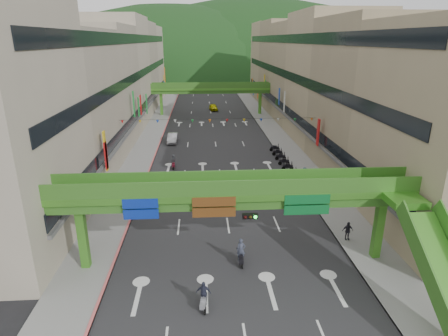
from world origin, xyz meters
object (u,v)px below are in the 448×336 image
(car_silver, at_px, (173,138))
(pedestrian_red, at_px, (315,191))
(scooter_rider_near, at_px, (241,253))
(overpass_near, at_px, (248,203))
(scooter_rider_mid, at_px, (265,179))
(car_yellow, at_px, (213,107))

(car_silver, bearing_deg, pedestrian_red, -53.62)
(scooter_rider_near, bearing_deg, pedestrian_red, 52.37)
(overpass_near, xyz_separation_m, scooter_rider_mid, (3.90, 15.54, -4.18))
(overpass_near, bearing_deg, scooter_rider_mid, 75.91)
(scooter_rider_near, xyz_separation_m, car_yellow, (0.18, 64.65, -0.25))
(car_silver, distance_m, pedestrian_red, 29.13)
(car_yellow, bearing_deg, pedestrian_red, -85.78)
(car_yellow, bearing_deg, scooter_rider_near, -95.75)
(overpass_near, distance_m, car_yellow, 65.16)
(car_silver, bearing_deg, overpass_near, -76.48)
(overpass_near, relative_size, pedestrian_red, 17.72)
(scooter_rider_mid, bearing_deg, car_silver, 119.81)
(overpass_near, relative_size, car_silver, 6.22)
(pedestrian_red, bearing_deg, car_silver, 136.63)
(car_silver, xyz_separation_m, car_yellow, (7.70, 28.82, 0.01))
(pedestrian_red, bearing_deg, overpass_near, -114.17)
(car_yellow, bearing_deg, car_silver, -110.56)
(scooter_rider_near, relative_size, car_silver, 0.47)
(scooter_rider_near, relative_size, pedestrian_red, 1.35)
(car_silver, relative_size, pedestrian_red, 2.85)
(scooter_rider_near, bearing_deg, scooter_rider_mid, 74.14)
(scooter_rider_near, distance_m, pedestrian_red, 15.20)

